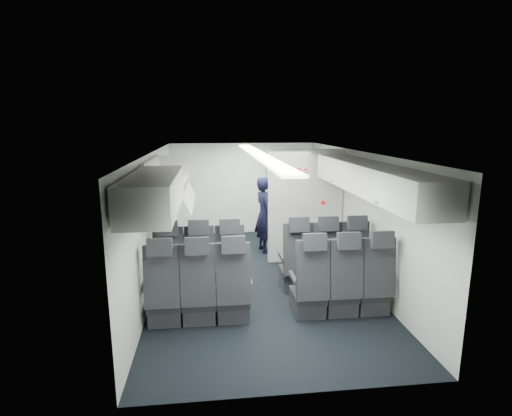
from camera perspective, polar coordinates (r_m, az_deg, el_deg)
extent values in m
cube|color=black|center=(6.93, 0.39, -10.07)|extent=(3.40, 6.00, 0.01)
cube|color=white|center=(6.44, 0.42, 7.99)|extent=(3.40, 6.00, 0.01)
cube|color=silver|center=(9.53, -1.81, 2.78)|extent=(3.40, 0.01, 2.15)
cube|color=silver|center=(3.79, 6.10, -11.79)|extent=(3.40, 0.01, 2.15)
cube|color=silver|center=(6.62, -14.37, -1.70)|extent=(0.01, 6.00, 2.15)
cube|color=silver|center=(7.01, 14.32, -0.94)|extent=(0.01, 6.00, 2.15)
cube|color=white|center=(6.45, 0.42, 7.64)|extent=(0.25, 5.52, 0.03)
cube|color=black|center=(6.40, -12.00, -9.63)|extent=(0.44, 0.46, 0.12)
cube|color=#2D2D33|center=(6.46, -11.94, -10.95)|extent=(0.42, 0.42, 0.22)
cube|color=black|center=(6.04, -12.37, -6.42)|extent=(0.44, 0.20, 0.80)
cube|color=black|center=(5.88, -12.59, -2.87)|extent=(0.30, 0.12, 0.23)
cube|color=#2D2D33|center=(6.30, -14.14, -7.37)|extent=(0.05, 0.40, 0.06)
cube|color=#2D2D33|center=(6.26, -10.12, -7.32)|extent=(0.05, 0.40, 0.06)
cube|color=black|center=(6.37, -7.91, -9.57)|extent=(0.44, 0.46, 0.12)
cube|color=#2D2D33|center=(6.43, -7.87, -10.90)|extent=(0.42, 0.42, 0.22)
cube|color=black|center=(6.01, -8.08, -6.35)|extent=(0.44, 0.20, 0.80)
cube|color=black|center=(5.85, -8.20, -2.78)|extent=(0.30, 0.12, 0.23)
cube|color=#2D2D33|center=(6.26, -10.02, -7.32)|extent=(0.05, 0.40, 0.06)
cube|color=#2D2D33|center=(6.24, -5.96, -7.24)|extent=(0.05, 0.40, 0.06)
cube|color=black|center=(6.37, -3.81, -9.47)|extent=(0.44, 0.46, 0.12)
cube|color=#2D2D33|center=(6.43, -3.79, -10.79)|extent=(0.42, 0.42, 0.22)
cube|color=black|center=(6.01, -3.76, -6.24)|extent=(0.44, 0.20, 0.80)
cube|color=black|center=(5.85, -3.79, -2.67)|extent=(0.30, 0.12, 0.23)
cube|color=#2D2D33|center=(6.24, -5.87, -7.23)|extent=(0.05, 0.40, 0.06)
cube|color=#2D2D33|center=(6.26, -1.81, -7.11)|extent=(0.05, 0.40, 0.06)
cube|color=black|center=(6.50, 5.50, -9.06)|extent=(0.44, 0.46, 0.12)
cube|color=#2D2D33|center=(6.56, 5.47, -10.36)|extent=(0.42, 0.42, 0.22)
cube|color=black|center=(6.15, 6.01, -5.87)|extent=(0.44, 0.20, 0.80)
cube|color=black|center=(5.99, 6.20, -2.37)|extent=(0.30, 0.12, 0.23)
cube|color=#2D2D33|center=(6.34, 3.64, -6.90)|extent=(0.05, 0.40, 0.06)
cube|color=#2D2D33|center=(6.43, 7.53, -6.71)|extent=(0.05, 0.40, 0.06)
cube|color=black|center=(6.61, 9.36, -8.82)|extent=(0.44, 0.46, 0.12)
cube|color=#2D2D33|center=(6.67, 9.31, -10.10)|extent=(0.42, 0.42, 0.22)
cube|color=black|center=(6.26, 10.05, -5.66)|extent=(0.44, 0.20, 0.80)
cube|color=black|center=(6.11, 10.32, -2.22)|extent=(0.30, 0.12, 0.23)
cube|color=#2D2D33|center=(6.43, 7.62, -6.70)|extent=(0.05, 0.40, 0.06)
cube|color=#2D2D33|center=(6.55, 11.38, -6.48)|extent=(0.05, 0.40, 0.06)
cube|color=black|center=(6.74, 13.08, -8.55)|extent=(0.44, 0.46, 0.12)
cube|color=#2D2D33|center=(6.80, 13.02, -9.81)|extent=(0.42, 0.42, 0.22)
cube|color=black|center=(6.40, 13.93, -5.44)|extent=(0.44, 0.20, 0.80)
cube|color=black|center=(6.25, 14.27, -2.07)|extent=(0.30, 0.12, 0.23)
cube|color=#2D2D33|center=(6.55, 11.46, -6.48)|extent=(0.05, 0.40, 0.06)
cube|color=#2D2D33|center=(6.70, 15.06, -6.25)|extent=(0.05, 0.40, 0.06)
cube|color=black|center=(5.58, -12.84, -13.01)|extent=(0.44, 0.46, 0.12)
cube|color=#2D2D33|center=(5.64, -12.77, -14.49)|extent=(0.42, 0.42, 0.22)
cube|color=black|center=(5.20, -13.33, -9.53)|extent=(0.44, 0.20, 0.80)
cube|color=black|center=(5.02, -13.61, -5.48)|extent=(0.30, 0.12, 0.23)
cube|color=#2D2D33|center=(5.47, -15.34, -10.47)|extent=(0.05, 0.40, 0.06)
cube|color=#2D2D33|center=(5.42, -10.66, -10.45)|extent=(0.05, 0.40, 0.06)
cube|color=black|center=(5.54, -8.10, -12.98)|extent=(0.44, 0.46, 0.12)
cube|color=#2D2D33|center=(5.61, -8.05, -14.46)|extent=(0.42, 0.42, 0.22)
cube|color=black|center=(5.16, -8.30, -9.47)|extent=(0.44, 0.20, 0.80)
cube|color=black|center=(4.99, -8.45, -5.40)|extent=(0.30, 0.12, 0.23)
cube|color=#2D2D33|center=(5.42, -10.56, -10.45)|extent=(0.05, 0.40, 0.06)
cube|color=#2D2D33|center=(5.40, -5.82, -10.37)|extent=(0.05, 0.40, 0.06)
cube|color=black|center=(5.55, -3.33, -12.85)|extent=(0.44, 0.46, 0.12)
cube|color=#2D2D33|center=(5.62, -3.30, -14.34)|extent=(0.42, 0.42, 0.22)
cube|color=black|center=(5.17, -3.24, -9.34)|extent=(0.44, 0.20, 0.80)
cube|color=black|center=(4.99, -3.26, -5.27)|extent=(0.30, 0.12, 0.23)
cube|color=#2D2D33|center=(5.40, -5.71, -10.36)|extent=(0.05, 0.40, 0.06)
cube|color=#2D2D33|center=(5.42, -0.98, -10.21)|extent=(0.05, 0.40, 0.06)
cube|color=black|center=(5.69, 7.43, -12.26)|extent=(0.44, 0.46, 0.12)
cube|color=#2D2D33|center=(5.76, 7.39, -13.71)|extent=(0.42, 0.42, 0.22)
cube|color=black|center=(5.33, 8.14, -8.79)|extent=(0.44, 0.20, 0.80)
cube|color=black|center=(5.15, 8.41, -4.82)|extent=(0.30, 0.12, 0.23)
cube|color=#2D2D33|center=(5.51, 5.33, -9.89)|extent=(0.05, 0.40, 0.06)
cube|color=#2D2D33|center=(5.61, 9.79, -9.60)|extent=(0.05, 0.40, 0.06)
cube|color=black|center=(5.81, 11.83, -11.89)|extent=(0.44, 0.46, 0.12)
cube|color=#2D2D33|center=(5.88, 11.76, -13.32)|extent=(0.42, 0.42, 0.22)
cube|color=black|center=(5.45, 12.77, -8.47)|extent=(0.44, 0.20, 0.80)
cube|color=black|center=(5.28, 13.14, -4.58)|extent=(0.30, 0.12, 0.23)
cube|color=#2D2D33|center=(5.62, 9.89, -9.59)|extent=(0.05, 0.40, 0.06)
cube|color=#2D2D33|center=(5.75, 14.15, -9.25)|extent=(0.05, 0.40, 0.06)
cube|color=black|center=(5.97, 16.02, -11.48)|extent=(0.44, 0.46, 0.12)
cube|color=#2D2D33|center=(6.03, 15.93, -12.88)|extent=(0.42, 0.42, 0.22)
cube|color=black|center=(5.61, 17.15, -8.11)|extent=(0.44, 0.20, 0.80)
cube|color=black|center=(5.45, 17.61, -4.33)|extent=(0.30, 0.12, 0.23)
cube|color=#2D2D33|center=(5.76, 14.25, -9.25)|extent=(0.05, 0.40, 0.06)
cube|color=#2D2D33|center=(5.92, 18.28, -8.88)|extent=(0.05, 0.40, 0.06)
cube|color=silver|center=(4.48, -14.38, 2.13)|extent=(0.52, 1.80, 0.40)
cylinder|color=slate|center=(4.48, -11.11, 0.20)|extent=(0.04, 0.10, 0.04)
cube|color=#9E9E93|center=(6.23, -12.21, 3.05)|extent=(0.52, 1.70, 0.04)
cube|color=silver|center=(6.23, -14.68, 4.79)|extent=(0.06, 1.70, 0.44)
cube|color=silver|center=(5.38, -13.12, 3.79)|extent=(0.52, 0.04, 0.40)
cube|color=silver|center=(7.02, -11.65, 5.70)|extent=(0.52, 0.04, 0.40)
cube|color=silver|center=(6.23, -9.87, 2.11)|extent=(0.21, 1.61, 0.38)
cube|color=silver|center=(4.95, 19.72, 2.70)|extent=(0.52, 1.80, 0.40)
cylinder|color=slate|center=(4.87, 16.95, 0.84)|extent=(0.04, 0.10, 0.04)
cube|color=silver|center=(6.55, 12.99, 5.21)|extent=(0.52, 1.70, 0.40)
cylinder|color=slate|center=(6.49, 10.84, 3.81)|extent=(0.04, 0.10, 0.04)
cube|color=silver|center=(7.55, 7.05, 0.25)|extent=(1.40, 0.12, 2.13)
cube|color=white|center=(7.34, 6.34, 5.51)|extent=(0.24, 0.01, 0.10)
cube|color=red|center=(7.31, 5.98, 5.49)|extent=(0.13, 0.01, 0.04)
cube|color=red|center=(7.35, 7.12, 5.50)|extent=(0.05, 0.01, 0.03)
cylinder|color=white|center=(7.55, 9.56, 0.75)|extent=(0.11, 0.01, 0.11)
cylinder|color=red|center=(7.54, 9.57, 0.74)|extent=(0.09, 0.01, 0.09)
cube|color=#939399|center=(9.41, 4.11, 1.86)|extent=(0.85, 0.50, 1.90)
cube|color=#3F3F42|center=(9.25, 4.37, -1.17)|extent=(0.80, 0.01, 0.02)
cube|color=#3F3F42|center=(9.15, 4.42, 1.88)|extent=(0.80, 0.01, 0.02)
cube|color=#3F3F42|center=(9.07, 4.47, 4.99)|extent=(0.80, 0.01, 0.02)
cube|color=silver|center=(8.14, -12.50, 0.01)|extent=(0.10, 0.92, 1.86)
cylinder|color=black|center=(8.05, -12.24, 3.51)|extent=(0.03, 0.22, 0.22)
cube|color=gold|center=(8.42, -11.91, 0.78)|extent=(0.02, 0.10, 0.75)
cylinder|color=white|center=(7.35, -13.42, 1.47)|extent=(0.01, 0.11, 0.11)
cylinder|color=red|center=(7.35, -13.35, 1.48)|extent=(0.01, 0.09, 0.09)
imported|color=black|center=(8.15, 1.18, -0.93)|extent=(0.49, 0.64, 1.55)
cube|color=black|center=(5.83, -12.73, 3.75)|extent=(0.50, 0.41, 0.26)
cube|color=white|center=(8.08, 2.57, 0.90)|extent=(0.22, 0.08, 0.15)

